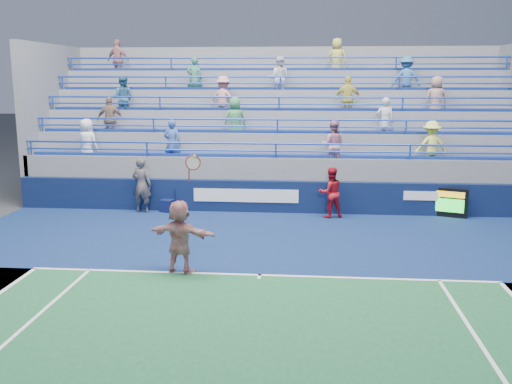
# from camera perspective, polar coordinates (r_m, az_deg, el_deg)

# --- Properties ---
(ground) EXTENTS (120.00, 120.00, 0.00)m
(ground) POSITION_cam_1_polar(r_m,az_deg,el_deg) (13.46, 0.36, -8.39)
(ground) COLOR #333538
(sponsor_wall) EXTENTS (18.00, 0.32, 1.10)m
(sponsor_wall) POSITION_cam_1_polar(r_m,az_deg,el_deg) (19.57, 1.94, -0.46)
(sponsor_wall) COLOR #0B143D
(sponsor_wall) RESTS_ON ground
(bleacher_stand) EXTENTS (18.00, 5.60, 6.13)m
(bleacher_stand) POSITION_cam_1_polar(r_m,az_deg,el_deg) (23.12, 2.46, 3.86)
(bleacher_stand) COLOR slate
(bleacher_stand) RESTS_ON ground
(serve_speed_board) EXTENTS (1.39, 0.61, 0.98)m
(serve_speed_board) POSITION_cam_1_polar(r_m,az_deg,el_deg) (19.94, 18.42, -0.99)
(serve_speed_board) COLOR black
(serve_speed_board) RESTS_ON ground
(judge_chair) EXTENTS (0.55, 0.56, 0.77)m
(judge_chair) POSITION_cam_1_polar(r_m,az_deg,el_deg) (19.93, -8.82, -1.26)
(judge_chair) COLOR #0D143E
(judge_chair) RESTS_ON ground
(tennis_player) EXTENTS (1.71, 0.89, 2.83)m
(tennis_player) POSITION_cam_1_polar(r_m,az_deg,el_deg) (13.53, -7.61, -4.44)
(tennis_player) COLOR silver
(tennis_player) RESTS_ON ground
(line_judge) EXTENTS (0.77, 0.57, 1.91)m
(line_judge) POSITION_cam_1_polar(r_m,az_deg,el_deg) (19.87, -11.35, 0.69)
(line_judge) COLOR #141838
(line_judge) RESTS_ON ground
(ball_girl) EXTENTS (0.98, 0.86, 1.69)m
(ball_girl) POSITION_cam_1_polar(r_m,az_deg,el_deg) (18.91, 7.46, -0.06)
(ball_girl) COLOR #A5121D
(ball_girl) RESTS_ON ground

